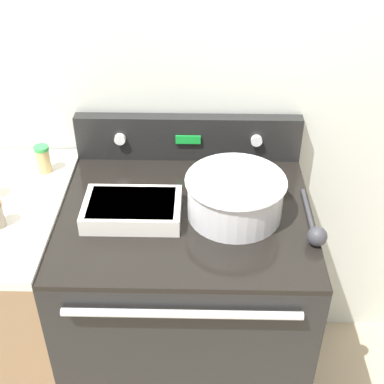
# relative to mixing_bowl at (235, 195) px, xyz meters

# --- Properties ---
(kitchen_wall) EXTENTS (8.00, 0.05, 2.50)m
(kitchen_wall) POSITION_rel_mixing_bowl_xyz_m (-0.16, 0.40, 0.23)
(kitchen_wall) COLOR silver
(kitchen_wall) RESTS_ON ground_plane
(stove_range) EXTENTS (0.81, 0.73, 0.94)m
(stove_range) POSITION_rel_mixing_bowl_xyz_m (-0.16, 0.02, -0.55)
(stove_range) COLOR black
(stove_range) RESTS_ON ground_plane
(control_panel) EXTENTS (0.81, 0.07, 0.17)m
(control_panel) POSITION_rel_mixing_bowl_xyz_m (-0.16, 0.34, 0.01)
(control_panel) COLOR black
(control_panel) RESTS_ON stove_range
(side_counter) EXTENTS (0.57, 0.70, 0.96)m
(side_counter) POSITION_rel_mixing_bowl_xyz_m (-0.85, 0.02, -0.54)
(side_counter) COLOR #896B4C
(side_counter) RESTS_ON ground_plane
(mixing_bowl) EXTENTS (0.32, 0.32, 0.14)m
(mixing_bowl) POSITION_rel_mixing_bowl_xyz_m (0.00, 0.00, 0.00)
(mixing_bowl) COLOR silver
(mixing_bowl) RESTS_ON stove_range
(casserole_dish) EXTENTS (0.30, 0.20, 0.06)m
(casserole_dish) POSITION_rel_mixing_bowl_xyz_m (-0.32, -0.02, -0.04)
(casserole_dish) COLOR silver
(casserole_dish) RESTS_ON stove_range
(ladle) EXTENTS (0.06, 0.30, 0.06)m
(ladle) POSITION_rel_mixing_bowl_xyz_m (0.24, -0.12, -0.05)
(ladle) COLOR #333338
(ladle) RESTS_ON stove_range
(spice_jar_green_cap) EXTENTS (0.05, 0.05, 0.10)m
(spice_jar_green_cap) POSITION_rel_mixing_bowl_xyz_m (-0.66, 0.22, -0.01)
(spice_jar_green_cap) COLOR tan
(spice_jar_green_cap) RESTS_ON side_counter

